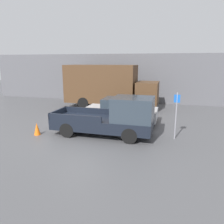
{
  "coord_description": "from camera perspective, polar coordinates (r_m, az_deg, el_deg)",
  "views": [
    {
      "loc": [
        4.89,
        -10.5,
        3.92
      ],
      "look_at": [
        1.63,
        1.27,
        1.07
      ],
      "focal_mm": 35.0,
      "sensor_mm": 36.0,
      "label": 1
    }
  ],
  "objects": [
    {
      "name": "car",
      "position": [
        14.22,
        2.51,
        0.45
      ],
      "size": [
        4.64,
        1.99,
        1.59
      ],
      "color": "#B7BABF",
      "rests_on": "ground"
    },
    {
      "name": "ground_plane",
      "position": [
        12.23,
        -9.05,
        -5.73
      ],
      "size": [
        60.0,
        60.0,
        0.0
      ],
      "primitive_type": "plane",
      "color": "#4C4C4F"
    },
    {
      "name": "newspaper_box",
      "position": [
        20.91,
        9.92,
        3.56
      ],
      "size": [
        0.45,
        0.4,
        1.02
      ],
      "color": "gold",
      "rests_on": "ground"
    },
    {
      "name": "building_wall",
      "position": [
        21.49,
        2.29,
        8.82
      ],
      "size": [
        28.0,
        0.15,
        4.61
      ],
      "color": "#56565B",
      "rests_on": "ground"
    },
    {
      "name": "traffic_cone",
      "position": [
        12.57,
        -19.0,
        -4.17
      ],
      "size": [
        0.35,
        0.35,
        0.67
      ],
      "color": "orange",
      "rests_on": "ground"
    },
    {
      "name": "parking_sign",
      "position": [
        11.48,
        16.4,
        -0.31
      ],
      "size": [
        0.3,
        0.07,
        2.41
      ],
      "color": "gray",
      "rests_on": "ground"
    },
    {
      "name": "pickup_truck",
      "position": [
        11.53,
        0.34,
        -1.59
      ],
      "size": [
        5.36,
        1.95,
        2.14
      ],
      "color": "black",
      "rests_on": "ground"
    },
    {
      "name": "delivery_truck",
      "position": [
        18.75,
        -1.21,
        7.0
      ],
      "size": [
        7.8,
        2.55,
        3.61
      ],
      "color": "#4C331E",
      "rests_on": "ground"
    }
  ]
}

